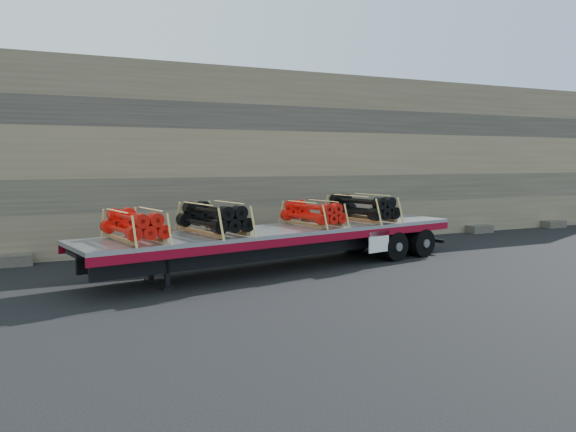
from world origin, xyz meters
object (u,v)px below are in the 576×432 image
trailer (283,248)px  bundle_front (134,226)px  bundle_rear (361,209)px  bundle_midrear (313,214)px  bundle_midfront (214,219)px

trailer → bundle_front: 4.97m
bundle_rear → bundle_midrear: bearing=-180.0°
bundle_midfront → bundle_rear: 5.84m
bundle_front → bundle_midfront: (2.33, 0.45, 0.04)m
bundle_midfront → bundle_midrear: bundle_midfront is taller
bundle_rear → bundle_midfront: bearing=180.0°
trailer → bundle_midfront: bearing=180.0°
trailer → bundle_front: bearing=180.0°
trailer → bundle_midrear: 1.57m
bundle_midrear → bundle_rear: size_ratio=0.86×
bundle_midfront → bundle_rear: (5.74, 1.10, 0.01)m
bundle_front → bundle_midrear: bundle_front is taller
trailer → bundle_rear: bearing=0.0°
bundle_midrear → bundle_rear: 2.18m
trailer → bundle_midfront: size_ratio=5.29×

